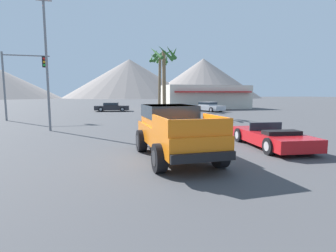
% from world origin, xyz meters
% --- Properties ---
extents(ground_plane, '(320.00, 320.00, 0.00)m').
position_xyz_m(ground_plane, '(0.00, 0.00, 0.00)').
color(ground_plane, '#424244').
extents(orange_pickup_truck, '(2.27, 4.98, 1.84)m').
position_xyz_m(orange_pickup_truck, '(-0.06, -0.13, 1.04)').
color(orange_pickup_truck, orange).
rests_on(orange_pickup_truck, ground_plane).
extents(red_convertible_car, '(2.34, 4.54, 1.01)m').
position_xyz_m(red_convertible_car, '(4.45, 0.30, 0.42)').
color(red_convertible_car, '#B21419').
rests_on(red_convertible_car, ground_plane).
extents(parked_car_silver, '(3.29, 4.58, 1.22)m').
position_xyz_m(parked_car_silver, '(11.45, 21.95, 0.62)').
color(parked_car_silver, '#B7BABF').
rests_on(parked_car_silver, ground_plane).
extents(parked_car_dark, '(4.57, 2.48, 1.11)m').
position_xyz_m(parked_car_dark, '(-0.47, 25.57, 0.57)').
color(parked_car_dark, '#232328').
rests_on(parked_car_dark, ground_plane).
extents(traffic_light_main, '(3.71, 0.38, 5.71)m').
position_xyz_m(traffic_light_main, '(-8.51, 15.90, 3.99)').
color(traffic_light_main, slate).
rests_on(traffic_light_main, ground_plane).
extents(street_lamp_post, '(0.90, 0.24, 7.86)m').
position_xyz_m(street_lamp_post, '(-5.40, 8.30, 4.71)').
color(street_lamp_post, slate).
rests_on(street_lamp_post, ground_plane).
extents(palm_tree_tall, '(2.77, 2.73, 6.89)m').
position_xyz_m(palm_tree_tall, '(4.03, 16.31, 5.20)').
color(palm_tree_tall, brown).
rests_on(palm_tree_tall, ground_plane).
extents(palm_tree_leaning, '(2.68, 2.56, 7.62)m').
position_xyz_m(palm_tree_leaning, '(5.76, 25.04, 5.67)').
color(palm_tree_leaning, brown).
rests_on(palm_tree_leaning, ground_plane).
extents(storefront_building, '(12.90, 6.74, 3.50)m').
position_xyz_m(storefront_building, '(13.72, 28.23, 1.76)').
color(storefront_building, beige).
rests_on(storefront_building, ground_plane).
extents(distant_mountain_range, '(169.79, 76.53, 20.81)m').
position_xyz_m(distant_mountain_range, '(1.24, 128.78, 9.46)').
color(distant_mountain_range, gray).
rests_on(distant_mountain_range, ground_plane).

